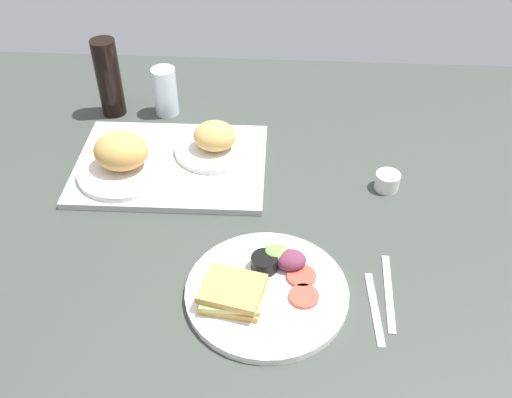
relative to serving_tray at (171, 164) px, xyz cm
name	(u,v)px	position (x,y,z in cm)	size (l,w,h in cm)	color
ground_plane	(246,227)	(19.36, -18.10, -2.30)	(190.00, 150.00, 3.00)	#383D38
serving_tray	(171,164)	(0.00, 0.00, 0.00)	(45.00, 33.00, 1.60)	#B2B2AD
bread_plate_near	(122,158)	(-10.13, -4.38, 4.68)	(21.57, 21.57, 9.94)	white
bread_plate_far	(215,142)	(10.15, 4.68, 3.78)	(19.41, 19.41, 8.37)	white
plate_with_salad	(263,288)	(24.19, -37.68, 0.82)	(30.67, 30.67, 5.40)	white
drinking_glass	(165,91)	(-5.32, 24.18, 5.73)	(6.36, 6.36, 13.06)	silver
soda_bottle	(109,78)	(-19.71, 23.38, 9.68)	(6.40, 6.40, 20.96)	black
espresso_cup	(387,181)	(50.75, -4.69, 1.20)	(5.60, 5.60, 4.00)	silver
fork	(375,308)	(44.83, -40.08, -0.55)	(17.00, 1.40, 0.50)	#B7B7BC
knife	(389,292)	(47.83, -36.08, -0.55)	(19.00, 1.40, 0.50)	#B7B7BC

